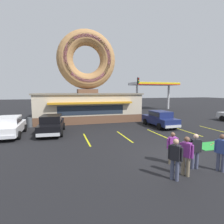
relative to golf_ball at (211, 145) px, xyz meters
The scene contains 25 objects.
ground_plane 3.72m from the golf_ball, 162.40° to the right, with size 160.00×160.00×0.00m, color black.
donut_shop_building 14.72m from the golf_ball, 115.92° to the left, with size 12.30×6.75×10.96m.
putting_mat 0.70m from the golf_ball, ahead, with size 3.68×1.44×0.03m, color green.
mini_donut_near_left 0.85m from the golf_ball, 152.86° to the left, with size 0.13×0.13×0.04m, color brown.
mini_donut_mid_left 1.56m from the golf_ball, 13.60° to the left, with size 0.13×0.13×0.04m, color #D8667F.
mini_donut_mid_centre 0.11m from the golf_ball, 26.33° to the left, with size 0.13×0.13×0.04m, color #A5724C.
mini_donut_mid_right 0.57m from the golf_ball, 29.99° to the left, with size 0.13×0.13×0.04m, color #D17F47.
mini_donut_far_left 0.42m from the golf_ball, 17.99° to the right, with size 0.13×0.13×0.04m, color #D17F47.
golf_ball is the anchor object (origin of this frame).
car_navy 6.65m from the golf_ball, 88.15° to the left, with size 2.06×4.60×1.60m.
car_black 12.14m from the golf_ball, 147.58° to the left, with size 2.23×4.67×1.60m.
car_white 14.96m from the golf_ball, 153.94° to the left, with size 2.06×4.60×1.60m.
pedestrian_blue_sweater_man 4.64m from the golf_ball, 157.34° to the right, with size 0.59×0.29×1.59m.
pedestrian_hooded_kid 6.06m from the golf_ball, 148.07° to the right, with size 0.41×0.51×1.71m.
pedestrian_leather_jacket_man 4.13m from the golf_ball, 130.47° to the right, with size 0.38×0.55×1.70m.
pedestrian_clipboard_woman 4.44m from the golf_ball, 144.46° to the right, with size 0.58×0.33×1.65m.
pedestrian_beanie_man 5.40m from the golf_ball, 145.95° to the right, with size 0.40×0.53×1.70m.
trash_bin 16.03m from the golf_ball, 141.08° to the left, with size 0.57×0.57×0.97m.
traffic_light_pole 17.01m from the golf_ball, 82.32° to the left, with size 0.28×0.47×5.80m.
gas_station_canopy 24.07m from the golf_ball, 69.73° to the left, with size 9.00×4.46×5.30m.
parking_stripe_far_left 8.57m from the golf_ball, 153.13° to the left, with size 0.12×3.60×0.01m, color yellow.
parking_stripe_left 6.05m from the golf_ball, 140.18° to the left, with size 0.12×3.60×0.01m, color yellow.
parking_stripe_mid_left 4.21m from the golf_ball, 113.03° to the left, with size 0.12×3.60×0.01m, color yellow.
parking_stripe_centre 4.10m from the golf_ball, 70.75° to the left, with size 0.12×3.60×0.01m, color yellow.
parking_stripe_mid_right 5.83m from the golf_ball, 41.67° to the left, with size 0.12×3.60×0.01m, color yellow.
Camera 1 is at (-5.84, -7.77, 3.57)m, focal length 28.00 mm.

